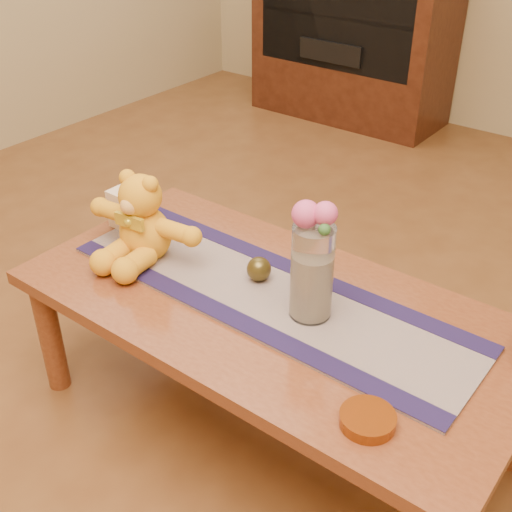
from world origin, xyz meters
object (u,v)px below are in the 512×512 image
Objects in this scene: pillar_candle at (130,208)px; amber_dish at (368,420)px; teddy_bear at (144,217)px; bronze_ball at (259,269)px; glass_vase at (312,272)px.

amber_dish is (1.03, -0.29, -0.06)m from pillar_candle.
teddy_bear is 5.31× the size of bronze_ball.
pillar_candle is 1.79× the size of bronze_ball.
glass_vase is at bearing 141.83° from amber_dish.
teddy_bear is 0.56m from glass_vase.
bronze_ball is (0.35, 0.09, -0.09)m from teddy_bear.
teddy_bear is at bearing -29.40° from pillar_candle.
pillar_candle reaches higher than bronze_ball.
bronze_ball is 0.59m from amber_dish.
amber_dish is at bearing -38.17° from glass_vase.
pillar_candle is at bearing 164.43° from amber_dish.
pillar_candle is 0.73m from glass_vase.
teddy_bear reaches higher than pillar_candle.
amber_dish is at bearing -15.57° from pillar_candle.
pillar_candle reaches higher than amber_dish.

